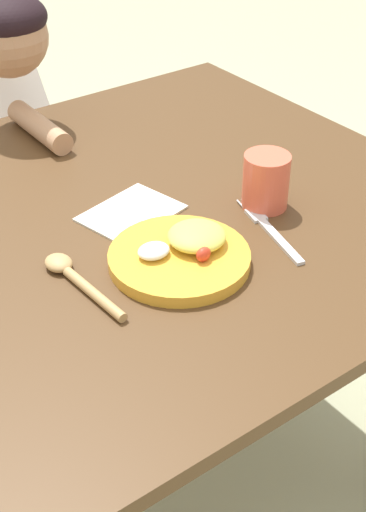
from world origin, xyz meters
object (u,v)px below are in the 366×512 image
(plate, at_px, (182,254))
(fork, at_px, (270,230))
(person, at_px, (8,172))
(spoon, at_px, (75,277))
(drinking_cup, at_px, (266,181))

(plate, height_order, fork, plate)
(plate, height_order, person, person)
(plate, relative_size, spoon, 1.14)
(fork, relative_size, drinking_cup, 2.13)
(fork, distance_m, spoon, 0.33)
(plate, relative_size, person, 0.23)
(plate, bearing_deg, spoon, 161.11)
(spoon, bearing_deg, person, -18.82)
(spoon, relative_size, person, 0.20)
(plate, distance_m, fork, 0.17)
(spoon, height_order, person, person)
(spoon, height_order, drinking_cup, drinking_cup)
(plate, bearing_deg, drinking_cup, 13.25)
(spoon, xyz_separation_m, person, (0.18, 0.67, -0.18))
(fork, distance_m, person, 0.78)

